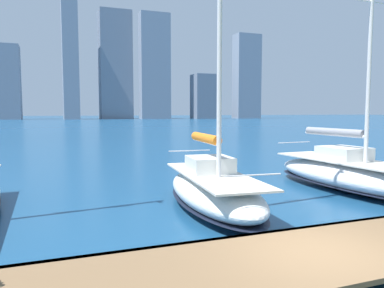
% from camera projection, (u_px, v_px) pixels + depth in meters
% --- Properties ---
extents(ground_plane, '(600.00, 600.00, 0.00)m').
position_uv_depth(ground_plane, '(316.00, 279.00, 7.46)').
color(ground_plane, navy).
extents(dock_pier, '(28.00, 2.80, 0.60)m').
position_uv_depth(dock_pier, '(314.00, 251.00, 7.50)').
color(dock_pier, brown).
rests_on(dock_pier, ground).
extents(city_skyline, '(175.02, 22.88, 54.99)m').
position_uv_depth(city_skyline, '(83.00, 71.00, 159.45)').
color(city_skyline, gray).
rests_on(city_skyline, ground).
extents(sailboat_grey, '(2.99, 8.74, 11.83)m').
position_uv_depth(sailboat_grey, '(352.00, 174.00, 15.80)').
color(sailboat_grey, white).
rests_on(sailboat_grey, ground).
extents(sailboat_orange, '(2.99, 7.12, 11.92)m').
position_uv_depth(sailboat_orange, '(213.00, 188.00, 12.85)').
color(sailboat_orange, white).
rests_on(sailboat_orange, ground).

